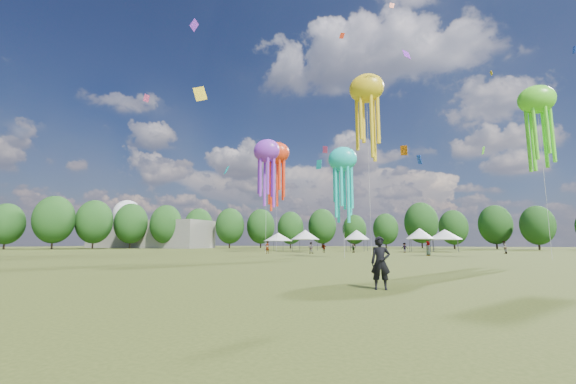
% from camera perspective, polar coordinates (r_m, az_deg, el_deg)
% --- Properties ---
extents(ground, '(300.00, 300.00, 0.00)m').
position_cam_1_polar(ground, '(17.63, -14.83, -12.92)').
color(ground, '#384416').
rests_on(ground, ground).
extents(observer_main, '(0.74, 0.57, 1.82)m').
position_cam_1_polar(observer_main, '(13.24, 14.32, -10.72)').
color(observer_main, black).
rests_on(observer_main, ground).
extents(spectator_near, '(0.84, 0.66, 1.68)m').
position_cam_1_polar(spectator_near, '(53.56, 3.60, -8.77)').
color(spectator_near, gray).
rests_on(spectator_near, ground).
extents(spectators_far, '(33.10, 24.78, 1.91)m').
position_cam_1_polar(spectators_far, '(60.48, 17.53, -8.30)').
color(spectators_far, gray).
rests_on(spectators_far, ground).
extents(festival_tents, '(37.46, 9.02, 4.19)m').
position_cam_1_polar(festival_tents, '(70.70, 10.71, -6.65)').
color(festival_tents, '#47474C').
rests_on(festival_tents, ground).
extents(show_kites, '(42.78, 28.08, 24.99)m').
position_cam_1_polar(show_kites, '(57.53, 4.25, 6.84)').
color(show_kites, purple).
rests_on(show_kites, ground).
extents(small_kites, '(68.95, 57.36, 43.59)m').
position_cam_1_polar(small_kites, '(62.72, 10.18, 19.64)').
color(small_kites, purple).
rests_on(small_kites, ground).
extents(treeline, '(201.57, 95.24, 13.43)m').
position_cam_1_polar(treeline, '(77.96, 12.28, -4.15)').
color(treeline, '#38281C').
rests_on(treeline, ground).
extents(hangar, '(40.00, 12.00, 8.00)m').
position_cam_1_polar(hangar, '(119.28, -20.98, -6.29)').
color(hangar, gray).
rests_on(hangar, ground).
extents(radome, '(9.00, 9.00, 16.00)m').
position_cam_1_polar(radome, '(135.14, -23.98, -3.72)').
color(radome, white).
rests_on(radome, ground).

